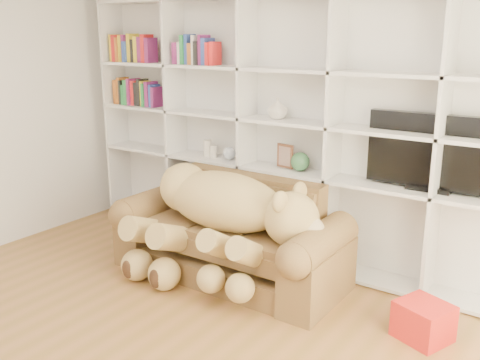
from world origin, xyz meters
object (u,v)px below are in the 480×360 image
Objects in this scene: sofa at (231,240)px; tv at (433,153)px; teddy_bear at (219,214)px; gift_box at (423,321)px.

tv is (1.46, 0.64, 0.84)m from sofa.
teddy_bear reaches higher than sofa.
tv is (-0.23, 0.73, 1.03)m from gift_box.
teddy_bear is (-0.01, -0.17, 0.29)m from sofa.
sofa is 0.33m from teddy_bear.
gift_box is (1.69, -0.09, -0.19)m from sofa.
tv is at bearing 30.92° from teddy_bear.
gift_box is 1.28m from tv.
tv is at bearing 23.69° from sofa.
sofa is 6.09× the size of gift_box.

